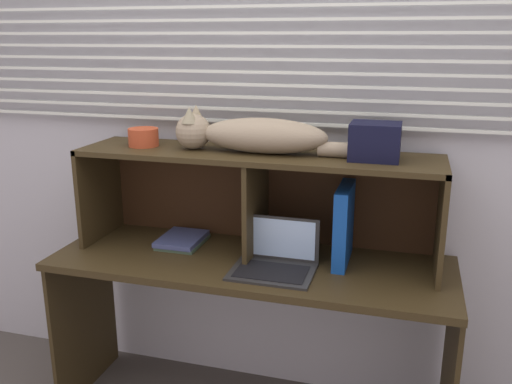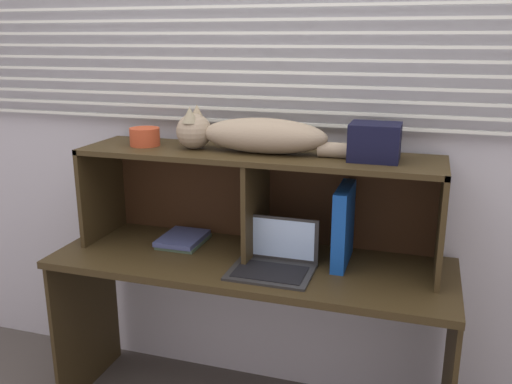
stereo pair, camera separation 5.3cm
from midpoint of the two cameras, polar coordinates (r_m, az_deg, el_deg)
back_panel_with_blinds at (r=2.40m, az=0.85°, el=7.21°), size 4.40×0.08×2.50m
desk at (r=2.31m, az=-1.30°, el=-10.16°), size 1.63×0.55×0.74m
hutch_shelf_unit at (r=2.26m, az=-0.43°, el=1.23°), size 1.48×0.35×0.43m
cat at (r=2.20m, az=-1.11°, el=5.97°), size 0.84×0.17×0.18m
laptop at (r=2.15m, az=1.24°, el=-7.15°), size 0.32×0.24×0.19m
binder_upright at (r=2.20m, az=8.43°, el=-3.37°), size 0.05×0.26×0.32m
book_stack at (r=2.44m, az=-8.31°, el=-4.97°), size 0.18×0.23×0.04m
small_basket at (r=2.39m, az=-12.26°, el=5.59°), size 0.13×0.13×0.08m
storage_box at (r=2.11m, az=11.57°, el=5.18°), size 0.19×0.16×0.14m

